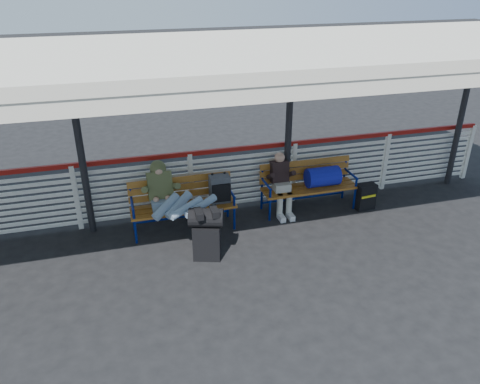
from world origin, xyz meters
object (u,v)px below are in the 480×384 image
object	(u,v)px
companion_person	(281,183)
suitcase_side	(365,196)
luggage_stack	(206,232)
bench_left	(196,196)
bench_right	(316,179)
traveler_man	(177,201)

from	to	relation	value
companion_person	suitcase_side	bearing A→B (deg)	-10.54
luggage_stack	bench_left	distance (m)	1.04
luggage_stack	bench_right	xyz separation A→B (m)	(2.34, 1.13, 0.13)
companion_person	traveler_man	bearing A→B (deg)	-167.63
luggage_stack	companion_person	world-z (taller)	companion_person
luggage_stack	bench_left	size ratio (longest dim) A/B	0.49
luggage_stack	bench_left	bearing A→B (deg)	106.34
bench_left	companion_person	world-z (taller)	companion_person
companion_person	suitcase_side	distance (m)	1.66
suitcase_side	luggage_stack	bearing A→B (deg)	-172.01
bench_left	suitcase_side	size ratio (longest dim) A/B	3.57
bench_left	suitcase_side	xyz separation A→B (m)	(3.22, -0.20, -0.35)
bench_left	bench_right	xyz separation A→B (m)	(2.31, 0.10, -0.00)
bench_right	companion_person	distance (m)	0.69
bench_right	suitcase_side	bearing A→B (deg)	-18.19
companion_person	suitcase_side	xyz separation A→B (m)	(1.60, -0.30, -0.34)
luggage_stack	bench_right	bearing A→B (deg)	43.74
traveler_man	companion_person	world-z (taller)	traveler_man
bench_right	traveler_man	bearing A→B (deg)	-170.70
bench_left	bench_right	bearing A→B (deg)	2.43
bench_right	companion_person	xyz separation A→B (m)	(-0.69, -0.00, -0.01)
bench_right	luggage_stack	bearing A→B (deg)	-154.30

